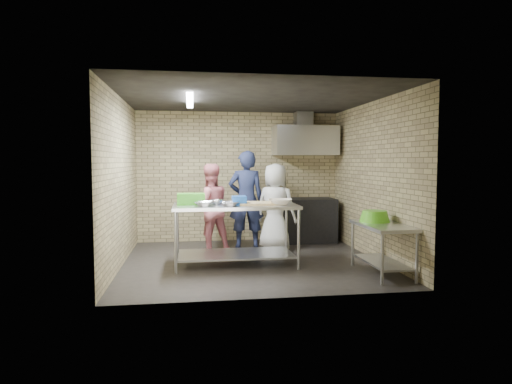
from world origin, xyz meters
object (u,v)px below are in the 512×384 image
stove (305,220)px  woman_pink (210,208)px  green_crate (191,199)px  bottle_green (323,145)px  side_counter (382,249)px  green_basin (375,216)px  man_navy (246,199)px  prep_table (235,235)px  blue_tub (239,201)px  woman_white (276,207)px

stove → woman_pink: woman_pink is taller
green_crate → bottle_green: bearing=35.4°
side_counter → green_basin: 0.52m
bottle_green → man_navy: size_ratio=0.08×
side_counter → bottle_green: bottle_green is taller
green_crate → man_navy: (1.05, 1.28, -0.13)m
green_crate → stove: bearing=36.7°
side_counter → man_navy: (-1.75, 2.29, 0.56)m
prep_table → green_basin: 2.20m
side_counter → green_crate: green_crate is taller
green_basin → man_navy: size_ratio=0.25×
blue_tub → man_navy: size_ratio=0.12×
woman_pink → woman_white: woman_white is taller
prep_table → blue_tub: size_ratio=9.00×
blue_tub → woman_white: woman_white is taller
woman_white → man_navy: bearing=6.0°
prep_table → bottle_green: 3.34m
bottle_green → woman_pink: size_ratio=0.09×
prep_table → side_counter: size_ratio=1.64×
green_basin → woman_white: size_ratio=0.28×
prep_table → woman_white: woman_white is taller
bottle_green → woman_white: bottle_green is taller
prep_table → green_basin: bearing=-16.9°
green_crate → woman_white: bearing=32.2°
stove → bottle_green: 1.65m
man_navy → woman_pink: (-0.71, -0.24, -0.12)m
man_navy → green_crate: bearing=52.7°
side_counter → bottle_green: size_ratio=8.00×
side_counter → woman_white: woman_white is taller
stove → prep_table: bearing=-131.4°
woman_pink → blue_tub: bearing=92.8°
side_counter → woman_white: bearing=121.6°
prep_table → man_navy: (0.35, 1.40, 0.45)m
green_crate → green_basin: bearing=-15.2°
woman_pink → woman_white: bearing=162.2°
prep_table → man_navy: bearing=76.0°
stove → green_crate: 2.99m
green_crate → woman_pink: bearing=72.1°
prep_table → bottle_green: bearing=45.2°
woman_white → bottle_green: bearing=-105.4°
green_crate → blue_tub: (0.75, -0.22, -0.02)m
prep_table → side_counter: bearing=-22.8°
side_counter → green_crate: (-2.80, 1.00, 0.70)m
prep_table → green_crate: size_ratio=4.50×
bottle_green → woman_pink: bottle_green is taller
side_counter → green_basin: (-0.02, 0.25, 0.46)m
green_basin → bottle_green: bottle_green is taller
woman_pink → side_counter: bearing=124.8°
woman_pink → prep_table: bearing=92.0°
green_basin → green_crate: bearing=164.8°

